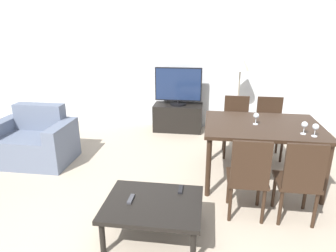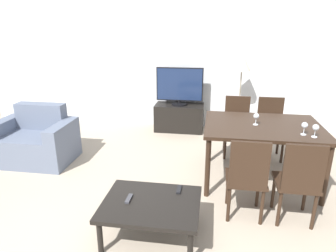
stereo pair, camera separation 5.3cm
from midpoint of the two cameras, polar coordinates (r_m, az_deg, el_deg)
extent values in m
cube|color=silver|center=(5.77, 0.11, 13.16)|extent=(7.35, 0.06, 2.70)
cube|color=slate|center=(4.78, -23.74, -3.78)|extent=(0.74, 0.75, 0.42)
cube|color=slate|center=(4.87, -22.68, 1.77)|extent=(0.74, 0.20, 0.38)
cube|color=slate|center=(5.01, -28.32, -2.37)|extent=(0.18, 0.75, 0.60)
cube|color=slate|center=(4.52, -18.95, -3.20)|extent=(0.18, 0.75, 0.60)
cube|color=black|center=(5.66, 2.42, 1.63)|extent=(0.90, 0.46, 0.50)
cylinder|color=black|center=(5.58, 2.46, 4.22)|extent=(0.30, 0.30, 0.03)
cylinder|color=black|center=(5.57, 2.47, 4.62)|extent=(0.04, 0.04, 0.05)
cube|color=black|center=(5.50, 2.51, 7.94)|extent=(0.85, 0.04, 0.61)
cube|color=#19284C|center=(5.48, 2.49, 7.90)|extent=(0.82, 0.01, 0.57)
cube|color=black|center=(2.85, -2.69, -14.59)|extent=(0.89, 0.71, 0.04)
cylinder|color=black|center=(2.82, -12.26, -20.00)|extent=(0.05, 0.05, 0.32)
cylinder|color=black|center=(2.68, 4.88, -22.00)|extent=(0.05, 0.05, 0.32)
cylinder|color=black|center=(3.28, -8.49, -13.67)|extent=(0.05, 0.05, 0.32)
cylinder|color=black|center=(3.16, 5.72, -14.93)|extent=(0.05, 0.05, 0.32)
cube|color=black|center=(3.82, 17.99, -0.06)|extent=(1.39, 1.06, 0.04)
cylinder|color=black|center=(3.48, 8.00, -7.93)|extent=(0.06, 0.06, 0.72)
cylinder|color=black|center=(3.70, 28.32, -8.43)|extent=(0.06, 0.06, 0.72)
cylinder|color=black|center=(4.34, 8.28, -2.42)|extent=(0.06, 0.06, 0.72)
cylinder|color=black|center=(4.52, 24.65, -3.12)|extent=(0.06, 0.06, 0.72)
cube|color=black|center=(3.22, 15.02, -9.73)|extent=(0.40, 0.40, 0.04)
cylinder|color=black|center=(3.45, 11.73, -11.48)|extent=(0.04, 0.04, 0.39)
cylinder|color=black|center=(3.49, 17.16, -11.63)|extent=(0.04, 0.04, 0.39)
cylinder|color=black|center=(3.17, 11.97, -14.40)|extent=(0.04, 0.04, 0.39)
cylinder|color=black|center=(3.21, 17.93, -14.51)|extent=(0.04, 0.04, 0.39)
cube|color=black|center=(2.95, 15.75, -7.12)|extent=(0.37, 0.04, 0.46)
cube|color=black|center=(4.68, 19.22, -1.08)|extent=(0.40, 0.40, 0.04)
cylinder|color=black|center=(4.57, 17.27, -4.18)|extent=(0.04, 0.04, 0.39)
cylinder|color=black|center=(4.63, 21.24, -4.32)|extent=(0.04, 0.04, 0.39)
cylinder|color=black|center=(4.87, 16.77, -2.71)|extent=(0.04, 0.04, 0.39)
cylinder|color=black|center=(4.93, 20.50, -2.87)|extent=(0.04, 0.04, 0.39)
cube|color=black|center=(4.77, 19.18, 2.47)|extent=(0.37, 0.04, 0.46)
cube|color=black|center=(3.32, 23.54, -9.87)|extent=(0.40, 0.40, 0.04)
cylinder|color=black|center=(3.52, 19.85, -11.66)|extent=(0.04, 0.04, 0.39)
cylinder|color=black|center=(3.60, 25.02, -11.66)|extent=(0.04, 0.04, 0.39)
cylinder|color=black|center=(3.25, 20.87, -14.51)|extent=(0.04, 0.04, 0.39)
cylinder|color=black|center=(3.33, 26.49, -14.41)|extent=(0.04, 0.04, 0.39)
cube|color=black|center=(3.05, 24.94, -7.33)|extent=(0.37, 0.04, 0.46)
cube|color=black|center=(4.61, 13.26, -0.80)|extent=(0.40, 0.40, 0.04)
cylinder|color=black|center=(4.52, 11.14, -3.92)|extent=(0.04, 0.04, 0.39)
cylinder|color=black|center=(4.55, 15.23, -4.10)|extent=(0.04, 0.04, 0.39)
cylinder|color=black|center=(4.82, 11.03, -2.45)|extent=(0.04, 0.04, 0.39)
cylinder|color=black|center=(4.85, 14.86, -2.63)|extent=(0.04, 0.04, 0.39)
cube|color=black|center=(4.71, 13.34, 2.80)|extent=(0.37, 0.04, 0.46)
cylinder|color=gray|center=(5.62, 13.22, -1.52)|extent=(0.24, 0.24, 0.02)
cylinder|color=gray|center=(5.45, 13.67, 4.24)|extent=(0.02, 0.02, 1.14)
cone|color=beige|center=(5.32, 14.26, 11.74)|extent=(0.29, 0.29, 0.29)
cube|color=#38383D|center=(2.89, -6.91, -13.58)|extent=(0.04, 0.15, 0.02)
cube|color=black|center=(3.01, 2.63, -11.97)|extent=(0.04, 0.15, 0.02)
cylinder|color=silver|center=(3.60, 26.47, -1.87)|extent=(0.06, 0.06, 0.01)
cylinder|color=silver|center=(3.59, 26.56, -1.29)|extent=(0.01, 0.01, 0.07)
sphere|color=silver|center=(3.57, 26.71, -0.24)|extent=(0.07, 0.07, 0.07)
cylinder|color=silver|center=(3.63, 24.75, -1.47)|extent=(0.06, 0.06, 0.01)
cylinder|color=silver|center=(3.62, 24.84, -0.89)|extent=(0.01, 0.01, 0.07)
sphere|color=silver|center=(3.60, 24.98, 0.14)|extent=(0.07, 0.07, 0.07)
cylinder|color=silver|center=(3.79, 16.72, 0.28)|extent=(0.06, 0.06, 0.01)
cylinder|color=silver|center=(3.78, 16.77, 0.84)|extent=(0.01, 0.01, 0.07)
sphere|color=silver|center=(3.76, 16.87, 1.84)|extent=(0.07, 0.07, 0.07)
camera|label=1|loc=(0.03, -89.61, 0.13)|focal=32.00mm
camera|label=2|loc=(0.03, 90.39, -0.13)|focal=32.00mm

